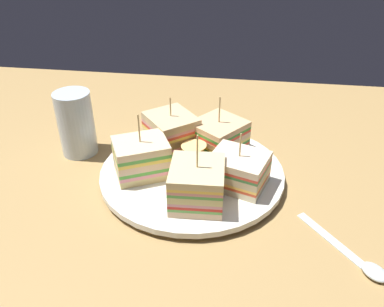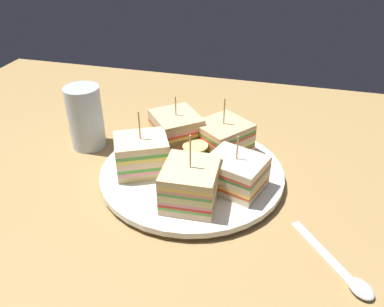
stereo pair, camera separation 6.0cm
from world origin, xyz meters
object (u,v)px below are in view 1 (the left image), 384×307
object	(u,v)px
sandwich_wedge_3	(171,132)
spoon	(360,261)
plate	(192,173)
sandwich_wedge_0	(197,184)
sandwich_wedge_1	(238,170)
sandwich_wedge_4	(142,158)
chip_pile	(198,157)
sandwich_wedge_2	(218,136)
drinking_glass	(77,128)

from	to	relation	value
sandwich_wedge_3	spoon	world-z (taller)	sandwich_wedge_3
plate	sandwich_wedge_0	size ratio (longest dim) A/B	2.71
sandwich_wedge_1	spoon	xyz separation A→B (cm)	(15.59, -11.93, -3.76)
sandwich_wedge_0	sandwich_wedge_3	distance (cm)	15.16
sandwich_wedge_4	spoon	world-z (taller)	sandwich_wedge_4
sandwich_wedge_0	chip_pile	size ratio (longest dim) A/B	1.34
sandwich_wedge_2	spoon	distance (cm)	29.20
sandwich_wedge_1	spoon	distance (cm)	19.99
sandwich_wedge_1	chip_pile	world-z (taller)	sandwich_wedge_1
sandwich_wedge_1	sandwich_wedge_4	xyz separation A→B (cm)	(-14.66, 0.73, 0.35)
sandwich_wedge_0	sandwich_wedge_4	size ratio (longest dim) A/B	1.04
sandwich_wedge_4	chip_pile	bearing A→B (deg)	-2.87
drinking_glass	sandwich_wedge_1	bearing A→B (deg)	-15.82
sandwich_wedge_4	sandwich_wedge_0	bearing A→B (deg)	-57.20
sandwich_wedge_0	spoon	world-z (taller)	sandwich_wedge_0
plate	chip_pile	distance (cm)	2.78
drinking_glass	spoon	bearing A→B (deg)	-24.52
sandwich_wedge_2	chip_pile	xyz separation A→B (cm)	(-2.70, -5.32, -1.06)
sandwich_wedge_1	sandwich_wedge_2	size ratio (longest dim) A/B	0.90
spoon	chip_pile	bearing A→B (deg)	-164.51
plate	sandwich_wedge_2	size ratio (longest dim) A/B	2.66
plate	sandwich_wedge_1	distance (cm)	8.32
plate	sandwich_wedge_3	distance (cm)	8.52
sandwich_wedge_3	sandwich_wedge_4	size ratio (longest dim) A/B	1.05
sandwich_wedge_1	drinking_glass	bearing A→B (deg)	2.70
sandwich_wedge_0	drinking_glass	size ratio (longest dim) A/B	0.95
sandwich_wedge_3	drinking_glass	world-z (taller)	drinking_glass
plate	drinking_glass	bearing A→B (deg)	165.94
plate	drinking_glass	size ratio (longest dim) A/B	2.57
sandwich_wedge_0	sandwich_wedge_4	bearing A→B (deg)	56.15
sandwich_wedge_1	sandwich_wedge_3	distance (cm)	14.74
spoon	sandwich_wedge_0	bearing A→B (deg)	-146.90
sandwich_wedge_1	drinking_glass	xyz separation A→B (cm)	(-27.92, 7.91, 0.63)
sandwich_wedge_1	chip_pile	size ratio (longest dim) A/B	1.23
plate	sandwich_wedge_1	xyz separation A→B (cm)	(7.21, -2.72, 3.13)
sandwich_wedge_1	plate	bearing A→B (deg)	-2.18
sandwich_wedge_2	sandwich_wedge_3	bearing A→B (deg)	-48.31
sandwich_wedge_3	chip_pile	xyz separation A→B (cm)	(5.20, -4.74, -1.47)
sandwich_wedge_2	sandwich_wedge_1	bearing A→B (deg)	58.73
sandwich_wedge_2	sandwich_wedge_4	xyz separation A→B (cm)	(-10.92, -8.89, 0.26)
sandwich_wedge_1	sandwich_wedge_4	bearing A→B (deg)	15.67
sandwich_wedge_1	sandwich_wedge_0	bearing A→B (deg)	59.94
sandwich_wedge_1	sandwich_wedge_4	size ratio (longest dim) A/B	0.96
plate	sandwich_wedge_1	bearing A→B (deg)	-20.70
plate	sandwich_wedge_2	bearing A→B (deg)	63.27
chip_pile	plate	bearing A→B (deg)	-115.99
plate	sandwich_wedge_1	size ratio (longest dim) A/B	2.96
plate	drinking_glass	world-z (taller)	drinking_glass
spoon	drinking_glass	size ratio (longest dim) A/B	1.08
sandwich_wedge_1	sandwich_wedge_4	world-z (taller)	sandwich_wedge_4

